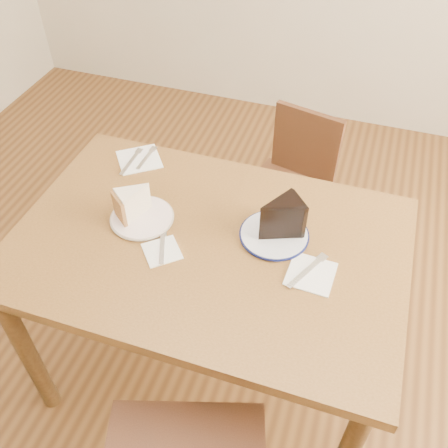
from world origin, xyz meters
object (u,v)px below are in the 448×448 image
plate_cream (142,218)px  chair_far (291,186)px  table (209,262)px  chocolate_cake (278,220)px  carrot_cake (136,203)px  plate_navy (274,235)px

plate_cream → chair_far: bearing=63.4°
table → chair_far: size_ratio=1.64×
chocolate_cake → carrot_cake: bearing=55.3°
chair_far → plate_navy: plate_navy is taller
chair_far → carrot_cake: size_ratio=7.05×
plate_cream → carrot_cake: size_ratio=1.87×
table → carrot_cake: 0.30m
chocolate_cake → plate_cream: bearing=57.0°
plate_cream → plate_navy: bearing=8.3°
plate_navy → chocolate_cake: size_ratio=1.66×
table → carrot_cake: (-0.25, 0.03, 0.16)m
table → chocolate_cake: size_ratio=9.70×
carrot_cake → plate_cream: bearing=12.4°
chair_far → plate_navy: 0.74m
table → chocolate_cake: bearing=23.9°
plate_cream → plate_navy: size_ratio=0.94×
table → plate_navy: 0.23m
carrot_cake → chair_far: bearing=100.7°
chair_far → carrot_cake: carrot_cake is taller
plate_navy → carrot_cake: size_ratio=1.98×
plate_cream → table: bearing=-6.1°
chocolate_cake → plate_navy: bearing=47.5°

